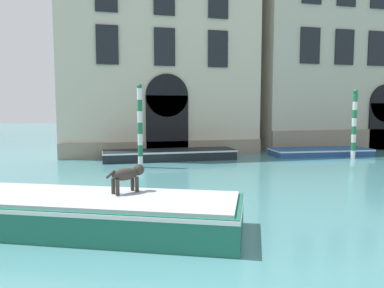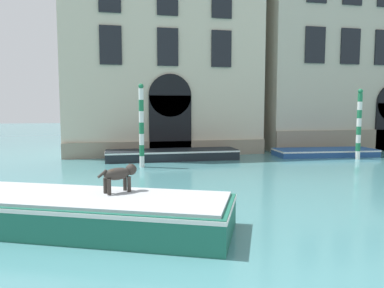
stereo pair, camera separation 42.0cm
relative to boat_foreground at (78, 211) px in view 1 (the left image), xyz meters
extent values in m
cube|color=beige|center=(3.82, 14.15, 6.40)|extent=(10.73, 6.00, 13.59)
cube|color=gray|center=(3.82, 11.10, 0.01)|extent=(10.73, 0.16, 0.81)
cube|color=black|center=(3.92, 11.09, 1.20)|extent=(2.22, 0.14, 3.19)
cylinder|color=black|center=(3.92, 11.09, 2.79)|extent=(2.22, 0.14, 2.22)
cube|color=black|center=(0.95, 11.11, 5.26)|extent=(1.09, 0.10, 1.91)
cube|color=black|center=(3.82, 11.11, 5.26)|extent=(1.09, 0.10, 1.91)
cube|color=black|center=(6.68, 11.11, 5.26)|extent=(1.09, 0.10, 1.91)
cube|color=black|center=(6.68, 11.11, 7.78)|extent=(1.09, 0.10, 1.91)
cube|color=gray|center=(15.46, 11.10, 0.23)|extent=(11.09, 0.16, 1.25)
cube|color=black|center=(12.13, 11.11, 5.63)|extent=(1.21, 0.10, 2.01)
cube|color=black|center=(14.35, 11.11, 5.63)|extent=(1.21, 0.10, 2.01)
cube|color=black|center=(16.56, 11.11, 5.63)|extent=(1.21, 0.10, 2.01)
cube|color=#1E6651|center=(0.00, 0.00, -0.05)|extent=(7.18, 4.63, 0.68)
cube|color=white|center=(0.00, 0.00, 0.23)|extent=(7.22, 4.67, 0.08)
cube|color=#B2B7BC|center=(0.00, 0.00, 0.32)|extent=(6.93, 4.40, 0.06)
cylinder|color=#332D28|center=(1.17, 0.17, 0.52)|extent=(0.08, 0.08, 0.34)
cylinder|color=#332D28|center=(1.25, 0.00, 0.52)|extent=(0.08, 0.08, 0.34)
cylinder|color=#332D28|center=(0.74, -0.05, 0.52)|extent=(0.08, 0.08, 0.34)
cylinder|color=#332D28|center=(0.82, -0.21, 0.52)|extent=(0.08, 0.08, 0.34)
ellipsoid|color=#332D28|center=(1.00, -0.02, 0.76)|extent=(0.69, 0.52, 0.27)
ellipsoid|color=#382D23|center=(0.91, -0.06, 0.84)|extent=(0.33, 0.29, 0.09)
sphere|color=#332D28|center=(1.31, 0.13, 0.83)|extent=(0.25, 0.25, 0.25)
cone|color=#382D23|center=(1.28, 0.19, 0.92)|extent=(0.08, 0.08, 0.10)
cone|color=#382D23|center=(1.34, 0.07, 0.92)|extent=(0.08, 0.08, 0.10)
cylinder|color=#332D28|center=(0.69, -0.18, 0.81)|extent=(0.23, 0.15, 0.18)
cube|color=black|center=(3.82, 9.86, -0.15)|extent=(6.47, 1.72, 0.50)
cube|color=white|center=(3.82, 9.86, 0.04)|extent=(6.50, 1.75, 0.08)
cube|color=#8C7251|center=(3.82, 9.86, -0.17)|extent=(3.56, 1.27, 0.45)
cube|color=#234C8C|center=(12.00, 9.57, -0.21)|extent=(5.41, 2.23, 0.37)
cube|color=white|center=(12.00, 9.57, -0.09)|extent=(5.44, 2.26, 0.08)
cube|color=#9EA3A8|center=(12.00, 9.57, -0.23)|extent=(3.01, 1.59, 0.33)
cylinder|color=white|center=(12.89, 8.06, -0.19)|extent=(0.22, 0.22, 0.41)
cylinder|color=#1E7247|center=(12.89, 8.06, 0.22)|extent=(0.22, 0.22, 0.41)
cylinder|color=white|center=(12.89, 8.06, 0.62)|extent=(0.22, 0.22, 0.41)
cylinder|color=#1E7247|center=(12.89, 8.06, 1.03)|extent=(0.22, 0.22, 0.41)
cylinder|color=white|center=(12.89, 8.06, 1.44)|extent=(0.22, 0.22, 0.41)
cylinder|color=#1E7247|center=(12.89, 8.06, 1.85)|extent=(0.22, 0.22, 0.41)
cylinder|color=white|center=(12.89, 8.06, 2.26)|extent=(0.22, 0.22, 0.41)
cylinder|color=#1E7247|center=(12.89, 8.06, 2.66)|extent=(0.22, 0.22, 0.41)
sphere|color=#1E7247|center=(12.89, 8.06, 2.97)|extent=(0.24, 0.24, 0.24)
cylinder|color=white|center=(2.17, 7.90, -0.15)|extent=(0.21, 0.21, 0.48)
cylinder|color=#1E7247|center=(2.17, 7.90, 0.33)|extent=(0.21, 0.21, 0.48)
cylinder|color=white|center=(2.17, 7.90, 0.82)|extent=(0.21, 0.21, 0.48)
cylinder|color=#1E7247|center=(2.17, 7.90, 1.30)|extent=(0.21, 0.21, 0.48)
cylinder|color=white|center=(2.17, 7.90, 1.78)|extent=(0.21, 0.21, 0.48)
cylinder|color=#1E7247|center=(2.17, 7.90, 2.27)|extent=(0.21, 0.21, 0.48)
cylinder|color=white|center=(2.17, 7.90, 2.75)|extent=(0.21, 0.21, 0.48)
sphere|color=#1E7247|center=(2.17, 7.90, 3.09)|extent=(0.22, 0.22, 0.22)
camera|label=1|loc=(0.48, -8.16, 2.24)|focal=35.00mm
camera|label=2|loc=(0.89, -8.25, 2.24)|focal=35.00mm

